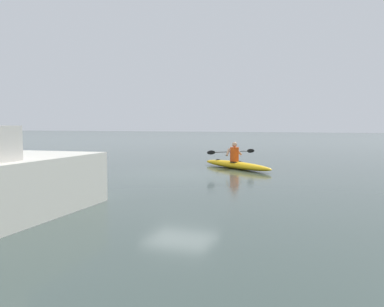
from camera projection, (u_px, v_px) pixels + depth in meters
ground_plane at (181, 174)px, 15.77m from camera, size 160.00×160.00×0.00m
kayak at (236, 165)px, 17.51m from camera, size 3.76×3.05×0.30m
kayaker at (234, 153)px, 17.60m from camera, size 1.51×1.97×0.79m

